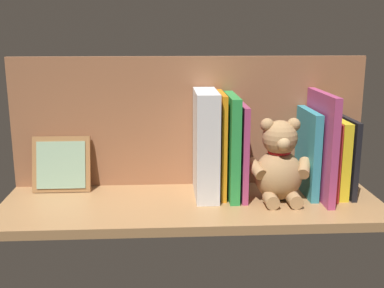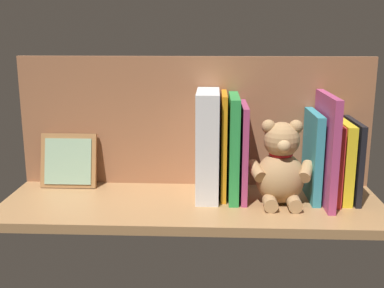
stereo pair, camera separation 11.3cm
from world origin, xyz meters
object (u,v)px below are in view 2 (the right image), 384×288
at_px(teddy_bear, 281,167).
at_px(dictionary_thick_white, 208,144).
at_px(book_0, 352,160).
at_px(picture_frame_leaning, 69,161).

distance_m(teddy_bear, dictionary_thick_white, 0.18).
relative_size(book_0, picture_frame_leaning, 1.32).
xyz_separation_m(teddy_bear, dictionary_thick_white, (0.17, -0.04, 0.04)).
bearing_deg(teddy_bear, book_0, -165.85).
height_order(book_0, dictionary_thick_white, dictionary_thick_white).
height_order(teddy_bear, dictionary_thick_white, dictionary_thick_white).
xyz_separation_m(dictionary_thick_white, picture_frame_leaning, (0.37, -0.06, -0.06)).
distance_m(book_0, teddy_bear, 0.19).
height_order(dictionary_thick_white, picture_frame_leaning, dictionary_thick_white).
bearing_deg(teddy_bear, dictionary_thick_white, -14.62).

